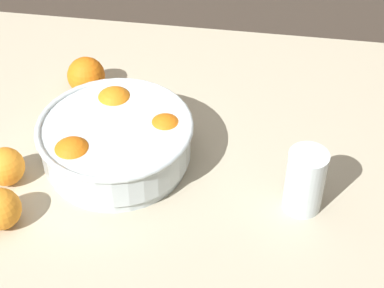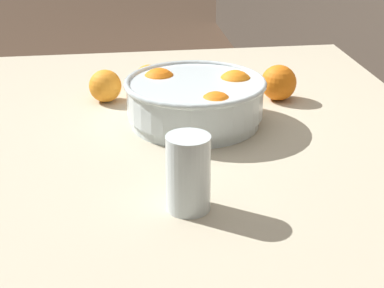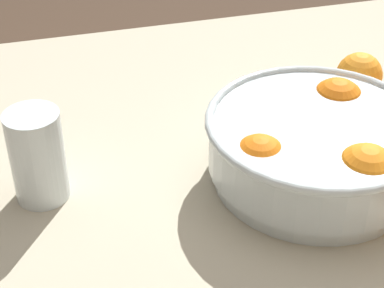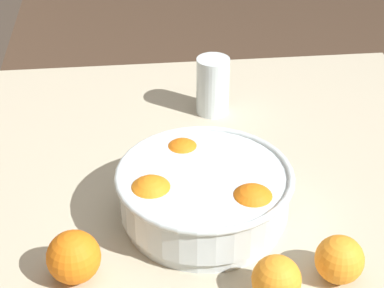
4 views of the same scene
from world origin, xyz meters
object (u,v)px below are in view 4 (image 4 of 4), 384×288
at_px(orange_loose_near_bowl, 74,257).
at_px(orange_loose_front, 276,280).
at_px(fruit_bowl, 203,193).
at_px(juice_glass, 213,88).
at_px(orange_loose_aside, 339,260).

xyz_separation_m(orange_loose_near_bowl, orange_loose_front, (-0.07, -0.29, -0.00)).
distance_m(fruit_bowl, orange_loose_front, 0.21).
relative_size(fruit_bowl, orange_loose_front, 4.05).
relative_size(juice_glass, orange_loose_front, 1.72).
height_order(fruit_bowl, orange_loose_near_bowl, fruit_bowl).
height_order(juice_glass, orange_loose_near_bowl, juice_glass).
distance_m(fruit_bowl, juice_glass, 0.35).
distance_m(juice_glass, orange_loose_front, 0.54).
bearing_deg(orange_loose_near_bowl, juice_glass, -29.95).
height_order(orange_loose_near_bowl, orange_loose_front, orange_loose_near_bowl).
height_order(juice_glass, orange_loose_front, juice_glass).
relative_size(orange_loose_front, orange_loose_aside, 0.98).
distance_m(juice_glass, orange_loose_near_bowl, 0.53).
distance_m(orange_loose_near_bowl, orange_loose_front, 0.29).
xyz_separation_m(juice_glass, orange_loose_aside, (-0.51, -0.12, -0.02)).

